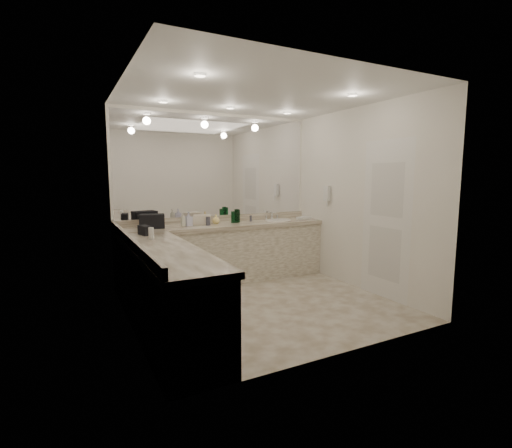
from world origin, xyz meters
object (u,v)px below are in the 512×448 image
soap_bottle_c (216,219)px  sink (278,221)px  cream_cosmetic_case (202,220)px  wall_phone (327,193)px  black_toiletry_bag (152,221)px  soap_bottle_a (183,220)px  soap_bottle_b (188,219)px  hand_towel (304,218)px

soap_bottle_c → sink: bearing=-2.4°
sink → soap_bottle_c: bearing=177.6°
cream_cosmetic_case → sink: bearing=20.0°
wall_phone → black_toiletry_bag: wall_phone is taller
soap_bottle_a → soap_bottle_b: size_ratio=0.95×
black_toiletry_bag → hand_towel: 2.52m
hand_towel → soap_bottle_c: (-1.55, 0.11, 0.05)m
sink → soap_bottle_c: soap_bottle_c is taller
black_toiletry_bag → cream_cosmetic_case: black_toiletry_bag is taller
wall_phone → soap_bottle_b: wall_phone is taller
sink → hand_towel: bearing=-7.8°
soap_bottle_a → soap_bottle_b: 0.09m
cream_cosmetic_case → soap_bottle_c: 0.22m
black_toiletry_bag → soap_bottle_a: soap_bottle_a is taller
sink → soap_bottle_c: 1.08m
soap_bottle_b → soap_bottle_c: size_ratio=1.42×
soap_bottle_a → soap_bottle_b: soap_bottle_b is taller
sink → hand_towel: hand_towel is taller
soap_bottle_b → soap_bottle_c: soap_bottle_b is taller
cream_cosmetic_case → soap_bottle_b: bearing=-145.2°
black_toiletry_bag → soap_bottle_a: 0.44m
cream_cosmetic_case → soap_bottle_b: (-0.22, -0.05, 0.03)m
sink → soap_bottle_b: size_ratio=2.10×
wall_phone → soap_bottle_c: wall_phone is taller
soap_bottle_a → soap_bottle_c: 0.53m
cream_cosmetic_case → wall_phone: bearing=6.3°
soap_bottle_b → soap_bottle_c: 0.44m
wall_phone → cream_cosmetic_case: bearing=163.4°
black_toiletry_bag → cream_cosmetic_case: bearing=2.8°
black_toiletry_bag → soap_bottle_b: (0.52, -0.01, 0.01)m
soap_bottle_c → hand_towel: bearing=-4.0°
hand_towel → cream_cosmetic_case: bearing=175.8°
black_toiletry_bag → soap_bottle_c: bearing=0.9°
hand_towel → soap_bottle_a: soap_bottle_a is taller
sink → hand_towel: (0.47, -0.06, 0.02)m
hand_towel → soap_bottle_b: 1.99m
hand_towel → soap_bottle_b: size_ratio=1.07×
wall_phone → soap_bottle_b: 2.21m
wall_phone → black_toiletry_bag: bearing=168.7°
black_toiletry_bag → soap_bottle_b: bearing=-1.2°
cream_cosmetic_case → soap_bottle_c: bearing=17.2°
black_toiletry_bag → hand_towel: size_ratio=1.53×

